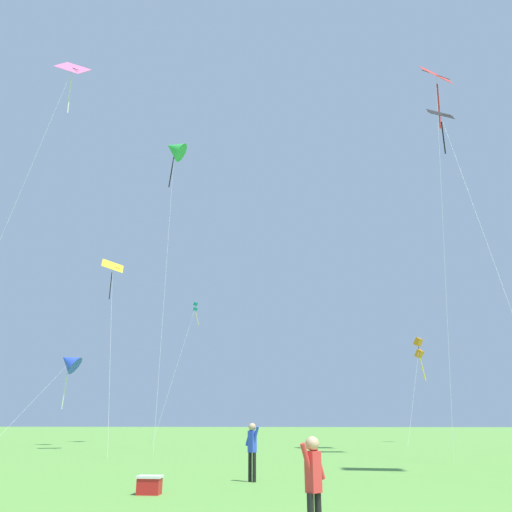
{
  "coord_description": "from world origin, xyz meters",
  "views": [
    {
      "loc": [
        -0.78,
        -5.47,
        1.7
      ],
      "look_at": [
        -4.55,
        29.37,
        13.32
      ],
      "focal_mm": 35.3,
      "sensor_mm": 36.0,
      "label": 1
    }
  ],
  "objects": [
    {
      "name": "kite_black_large",
      "position": [
        7.73,
        22.2,
        18.87
      ],
      "size": [
        1.58,
        10.02,
        20.55
      ],
      "color": "black",
      "rests_on": "ground_plane"
    },
    {
      "name": "kite_pink_low",
      "position": [
        -18.34,
        24.89,
        26.34
      ],
      "size": [
        3.0,
        7.33,
        28.7
      ],
      "color": "pink",
      "rests_on": "ground_plane"
    },
    {
      "name": "kite_teal_box",
      "position": [
        -11.72,
        41.04,
        12.0
      ],
      "size": [
        1.74,
        7.23,
        12.76
      ],
      "color": "teal",
      "rests_on": "ground_plane"
    },
    {
      "name": "kite_yellow_diamond",
      "position": [
        -14.32,
        26.75,
        11.48
      ],
      "size": [
        4.16,
        7.23,
        12.68
      ],
      "color": "yellow",
      "rests_on": "ground_plane"
    },
    {
      "name": "kite_blue_delta",
      "position": [
        -20.35,
        34.12,
        6.38
      ],
      "size": [
        2.16,
        12.15,
        7.42
      ],
      "color": "blue",
      "rests_on": "ground_plane"
    },
    {
      "name": "kite_green_small",
      "position": [
        -13.09,
        35.8,
        26.49
      ],
      "size": [
        4.58,
        12.88,
        27.75
      ],
      "color": "green",
      "rests_on": "ground_plane"
    },
    {
      "name": "kite_red_high",
      "position": [
        8.84,
        26.1,
        24.35
      ],
      "size": [
        5.01,
        8.83,
        26.76
      ],
      "color": "red",
      "rests_on": "ground_plane"
    },
    {
      "name": "kite_orange_box",
      "position": [
        9.32,
        43.4,
        8.26
      ],
      "size": [
        3.83,
        9.37,
        9.33
      ],
      "color": "orange",
      "rests_on": "ground_plane"
    },
    {
      "name": "person_far_back",
      "position": [
        -0.8,
        2.48,
        0.91
      ],
      "size": [
        0.38,
        0.4,
        1.51
      ],
      "color": "black",
      "rests_on": "ground_plane"
    },
    {
      "name": "person_with_spool",
      "position": [
        -2.66,
        10.88,
        1.01
      ],
      "size": [
        0.49,
        0.38,
        1.68
      ],
      "color": "black",
      "rests_on": "ground_plane"
    },
    {
      "name": "picnic_cooler",
      "position": [
        -4.89,
        7.83,
        0.22
      ],
      "size": [
        0.6,
        0.4,
        0.44
      ],
      "color": "red",
      "rests_on": "ground_plane"
    }
  ]
}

